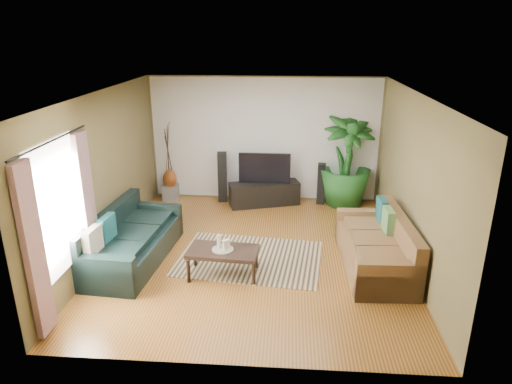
# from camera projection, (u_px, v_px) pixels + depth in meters

# --- Properties ---
(floor) EXTENTS (5.50, 5.50, 0.00)m
(floor) POSITION_uv_depth(u_px,v_px,m) (255.00, 254.00, 7.78)
(floor) COLOR #985F27
(floor) RESTS_ON ground
(ceiling) EXTENTS (5.50, 5.50, 0.00)m
(ceiling) POSITION_uv_depth(u_px,v_px,m) (255.00, 94.00, 6.87)
(ceiling) COLOR white
(ceiling) RESTS_ON ground
(wall_back) EXTENTS (5.00, 0.00, 5.00)m
(wall_back) POSITION_uv_depth(u_px,v_px,m) (265.00, 140.00, 9.91)
(wall_back) COLOR brown
(wall_back) RESTS_ON ground
(wall_front) EXTENTS (5.00, 0.00, 5.00)m
(wall_front) POSITION_uv_depth(u_px,v_px,m) (235.00, 260.00, 4.74)
(wall_front) COLOR brown
(wall_front) RESTS_ON ground
(wall_left) EXTENTS (0.00, 5.50, 5.50)m
(wall_left) POSITION_uv_depth(u_px,v_px,m) (104.00, 175.00, 7.50)
(wall_left) COLOR brown
(wall_left) RESTS_ON ground
(wall_right) EXTENTS (0.00, 5.50, 5.50)m
(wall_right) POSITION_uv_depth(u_px,v_px,m) (414.00, 182.00, 7.15)
(wall_right) COLOR brown
(wall_right) RESTS_ON ground
(backwall_panel) EXTENTS (4.90, 0.00, 4.90)m
(backwall_panel) POSITION_uv_depth(u_px,v_px,m) (265.00, 140.00, 9.90)
(backwall_panel) COLOR white
(backwall_panel) RESTS_ON ground
(window_pane) EXTENTS (0.00, 1.80, 1.80)m
(window_pane) POSITION_uv_depth(u_px,v_px,m) (58.00, 208.00, 5.98)
(window_pane) COLOR white
(window_pane) RESTS_ON ground
(curtain_near) EXTENTS (0.08, 0.35, 2.20)m
(curtain_near) POSITION_uv_depth(u_px,v_px,m) (34.00, 252.00, 5.35)
(curtain_near) COLOR gray
(curtain_near) RESTS_ON ground
(curtain_far) EXTENTS (0.08, 0.35, 2.20)m
(curtain_far) POSITION_uv_depth(u_px,v_px,m) (88.00, 205.00, 6.76)
(curtain_far) COLOR gray
(curtain_far) RESTS_ON ground
(curtain_rod) EXTENTS (0.03, 1.90, 0.03)m
(curtain_rod) POSITION_uv_depth(u_px,v_px,m) (51.00, 141.00, 5.67)
(curtain_rod) COLOR black
(curtain_rod) RESTS_ON ground
(sofa_left) EXTENTS (1.15, 2.34, 0.85)m
(sofa_left) POSITION_uv_depth(u_px,v_px,m) (132.00, 237.00, 7.43)
(sofa_left) COLOR black
(sofa_left) RESTS_ON floor
(sofa_right) EXTENTS (1.03, 2.14, 0.85)m
(sofa_right) POSITION_uv_depth(u_px,v_px,m) (375.00, 243.00, 7.22)
(sofa_right) COLOR brown
(sofa_right) RESTS_ON floor
(area_rug) EXTENTS (2.51, 1.90, 0.01)m
(area_rug) POSITION_uv_depth(u_px,v_px,m) (250.00, 258.00, 7.62)
(area_rug) COLOR tan
(area_rug) RESTS_ON floor
(coffee_table) EXTENTS (1.11, 0.67, 0.44)m
(coffee_table) POSITION_uv_depth(u_px,v_px,m) (223.00, 262.00, 7.04)
(coffee_table) COLOR black
(coffee_table) RESTS_ON floor
(candle_tray) EXTENTS (0.33, 0.33, 0.01)m
(candle_tray) POSITION_uv_depth(u_px,v_px,m) (223.00, 249.00, 6.97)
(candle_tray) COLOR gray
(candle_tray) RESTS_ON coffee_table
(candle_tall) EXTENTS (0.07, 0.07, 0.21)m
(candle_tall) POSITION_uv_depth(u_px,v_px,m) (219.00, 242.00, 6.96)
(candle_tall) COLOR beige
(candle_tall) RESTS_ON candle_tray
(candle_mid) EXTENTS (0.07, 0.07, 0.16)m
(candle_mid) POSITION_uv_depth(u_px,v_px,m) (225.00, 245.00, 6.90)
(candle_mid) COLOR white
(candle_mid) RESTS_ON candle_tray
(candle_short) EXTENTS (0.07, 0.07, 0.14)m
(candle_short) POSITION_uv_depth(u_px,v_px,m) (228.00, 243.00, 6.99)
(candle_short) COLOR #F0E3CA
(candle_short) RESTS_ON candle_tray
(tv_stand) EXTENTS (1.57, 0.87, 0.50)m
(tv_stand) POSITION_uv_depth(u_px,v_px,m) (264.00, 194.00, 9.88)
(tv_stand) COLOR black
(tv_stand) RESTS_ON floor
(television) EXTENTS (1.10, 0.06, 0.65)m
(television) POSITION_uv_depth(u_px,v_px,m) (265.00, 168.00, 9.71)
(television) COLOR black
(television) RESTS_ON tv_stand
(speaker_left) EXTENTS (0.23, 0.24, 1.10)m
(speaker_left) POSITION_uv_depth(u_px,v_px,m) (222.00, 177.00, 10.00)
(speaker_left) COLOR black
(speaker_left) RESTS_ON floor
(speaker_right) EXTENTS (0.18, 0.20, 0.91)m
(speaker_right) POSITION_uv_depth(u_px,v_px,m) (321.00, 184.00, 9.89)
(speaker_right) COLOR black
(speaker_right) RESTS_ON floor
(potted_plant) EXTENTS (1.32, 1.32, 1.95)m
(potted_plant) POSITION_uv_depth(u_px,v_px,m) (346.00, 161.00, 9.68)
(potted_plant) COLOR #1A501C
(potted_plant) RESTS_ON floor
(plant_pot) EXTENTS (0.36, 0.36, 0.28)m
(plant_pot) POSITION_uv_depth(u_px,v_px,m) (344.00, 198.00, 9.96)
(plant_pot) COLOR black
(plant_pot) RESTS_ON floor
(pedestal) EXTENTS (0.36, 0.36, 0.33)m
(pedestal) POSITION_uv_depth(u_px,v_px,m) (171.00, 192.00, 10.21)
(pedestal) COLOR gray
(pedestal) RESTS_ON floor
(vase) EXTENTS (0.30, 0.30, 0.43)m
(vase) POSITION_uv_depth(u_px,v_px,m) (170.00, 179.00, 10.11)
(vase) COLOR brown
(vase) RESTS_ON pedestal
(side_table) EXTENTS (0.50, 0.50, 0.48)m
(side_table) POSITION_uv_depth(u_px,v_px,m) (131.00, 230.00, 8.12)
(side_table) COLOR brown
(side_table) RESTS_ON floor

